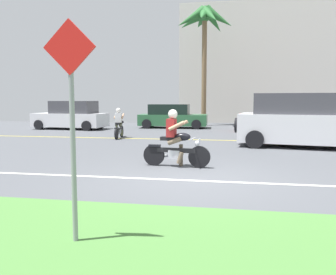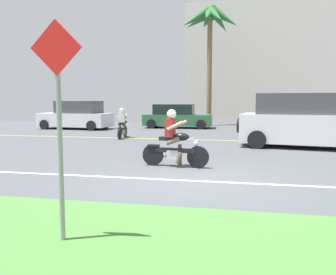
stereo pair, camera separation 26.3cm
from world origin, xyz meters
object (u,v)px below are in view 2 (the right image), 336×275
parked_car_0 (77,116)px  motorcyclist_distant (122,125)px  parked_car_2 (283,117)px  street_sign (59,111)px  suv_nearby (306,121)px  palm_tree_0 (210,23)px  parked_car_1 (177,117)px  motorcyclist (174,143)px

parked_car_0 → motorcyclist_distant: 5.97m
parked_car_2 → street_sign: street_sign is taller
suv_nearby → parked_car_0: size_ratio=1.14×
palm_tree_0 → motorcyclist_distant: bearing=-110.2°
motorcyclist_distant → street_sign: 11.95m
suv_nearby → parked_car_2: size_ratio=1.22×
parked_car_1 → palm_tree_0: palm_tree_0 is taller
parked_car_2 → palm_tree_0: bearing=138.7°
parked_car_2 → parked_car_1: bearing=165.9°
motorcyclist → street_sign: street_sign is taller
parked_car_0 → palm_tree_0: (7.37, 4.26, 5.89)m
palm_tree_0 → street_sign: size_ratio=2.99×
suv_nearby → motorcyclist_distant: suv_nearby is taller
motorcyclist_distant → street_sign: size_ratio=0.62×
parked_car_0 → motorcyclist_distant: (4.26, -4.17, -0.19)m
motorcyclist → parked_car_0: parked_car_0 is taller
motorcyclist → parked_car_0: size_ratio=0.41×
parked_car_2 → street_sign: 16.65m
motorcyclist → suv_nearby: 6.07m
parked_car_1 → street_sign: street_sign is taller
parked_car_0 → motorcyclist: bearing=-53.2°
palm_tree_0 → street_sign: 20.53m
suv_nearby → palm_tree_0: (-4.44, 10.15, 5.71)m
parked_car_2 → motorcyclist_distant: (-7.45, -4.62, -0.21)m
motorcyclist → palm_tree_0: size_ratio=0.23×
street_sign → suv_nearby: bearing=66.0°
suv_nearby → parked_car_0: 13.19m
parked_car_1 → parked_car_2: (6.07, -1.52, 0.11)m
suv_nearby → parked_car_1: 9.99m
parked_car_0 → suv_nearby: bearing=-26.5°
parked_car_1 → motorcyclist: bearing=-79.9°
motorcyclist → parked_car_2: size_ratio=0.44×
motorcyclist → motorcyclist_distant: size_ratio=1.09×
parked_car_1 → motorcyclist_distant: parked_car_1 is taller
suv_nearby → motorcyclist_distant: (-7.54, 1.72, -0.37)m
motorcyclist → palm_tree_0: palm_tree_0 is taller
motorcyclist → street_sign: (-0.38, -5.15, 0.97)m
motorcyclist → motorcyclist_distant: bearing=119.6°
motorcyclist_distant → parked_car_1: bearing=77.4°
suv_nearby → motorcyclist: bearing=-130.7°
parked_car_0 → parked_car_1: 5.97m
motorcyclist → suv_nearby: bearing=49.3°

